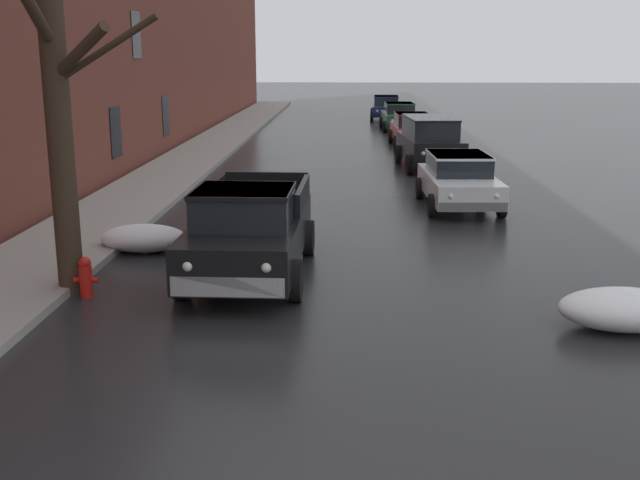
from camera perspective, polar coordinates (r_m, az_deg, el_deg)
left_sidewalk_slab at (r=23.78m, az=-12.51°, el=3.75°), size 2.53×80.00×0.15m
snow_bank_near_corner_left at (r=16.49m, az=-12.86°, el=0.11°), size 1.79×1.12×0.56m
snow_bank_near_corner_right at (r=12.49m, az=21.56°, el=-4.80°), size 1.96×1.22×0.62m
bare_tree_second_along_sidewalk at (r=13.50m, az=-18.87°, el=10.26°), size 3.42×3.48×6.99m
pickup_truck_black_approaching_near_lane at (r=14.20m, az=-5.21°, el=0.71°), size 2.21×5.15×1.76m
sedan_white_parked_kerbside_close at (r=20.96m, az=10.19°, el=4.43°), size 2.03×4.21×1.42m
suv_black_parked_kerbside_mid at (r=27.80m, az=8.08°, el=7.26°), size 2.26×4.48×1.82m
sedan_red_parked_far_down_block at (r=34.44m, az=6.82°, el=8.14°), size 1.95×4.38×1.42m
sedan_green_queued_behind_truck at (r=41.42m, az=5.87°, el=9.10°), size 1.98×4.32×1.42m
sedan_darkblue_at_far_intersection at (r=47.73m, az=4.88°, el=9.73°), size 1.98×4.43×1.42m
fire_hydrant at (r=13.68m, az=-16.89°, el=-2.62°), size 0.42×0.22×0.71m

